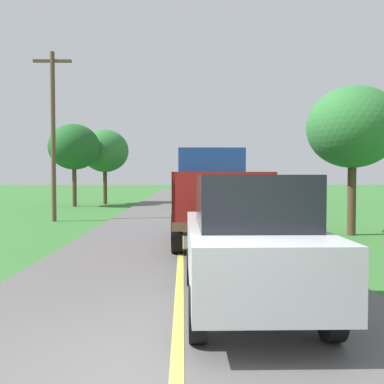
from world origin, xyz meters
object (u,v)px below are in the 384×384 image
(banana_truck_near, at_px, (212,193))
(banana_truck_far, at_px, (196,184))
(roadside_tree_mid_right, at_px, (105,151))
(roadside_tree_near_left, at_px, (353,128))
(roadside_tree_far_left, at_px, (74,147))
(following_car, at_px, (248,240))
(utility_pole_roadside, at_px, (53,131))

(banana_truck_near, bearing_deg, banana_truck_far, 90.22)
(banana_truck_far, bearing_deg, roadside_tree_mid_right, 156.60)
(roadside_tree_near_left, xyz_separation_m, roadside_tree_mid_right, (-11.34, 16.31, 0.21))
(banana_truck_far, xyz_separation_m, roadside_tree_far_left, (-8.03, 0.36, 2.47))
(roadside_tree_mid_right, height_order, following_car, roadside_tree_mid_right)
(roadside_tree_mid_right, distance_m, following_car, 25.35)
(roadside_tree_near_left, height_order, roadside_tree_mid_right, roadside_tree_mid_right)
(utility_pole_roadside, bearing_deg, following_car, -62.18)
(banana_truck_far, xyz_separation_m, utility_pole_roadside, (-6.53, -8.91, 2.50))
(roadside_tree_near_left, height_order, roadside_tree_far_left, roadside_tree_far_left)
(utility_pole_roadside, height_order, following_car, utility_pole_roadside)
(utility_pole_roadside, bearing_deg, banana_truck_far, 53.73)
(roadside_tree_near_left, bearing_deg, banana_truck_near, -165.85)
(banana_truck_near, distance_m, roadside_tree_far_left, 17.30)
(following_car, bearing_deg, roadside_tree_near_left, 59.30)
(banana_truck_near, relative_size, roadside_tree_mid_right, 1.08)
(roadside_tree_near_left, bearing_deg, roadside_tree_far_left, 132.94)
(roadside_tree_near_left, bearing_deg, banana_truck_far, 109.85)
(banana_truck_near, relative_size, banana_truck_far, 1.00)
(banana_truck_far, relative_size, roadside_tree_near_left, 1.16)
(banana_truck_near, xyz_separation_m, banana_truck_far, (-0.06, 14.73, 0.00))
(utility_pole_roadside, distance_m, roadside_tree_mid_right, 11.70)
(utility_pole_roadside, relative_size, roadside_tree_far_left, 1.36)
(roadside_tree_mid_right, bearing_deg, following_car, -74.85)
(roadside_tree_mid_right, relative_size, roadside_tree_far_left, 0.98)
(banana_truck_near, xyz_separation_m, utility_pole_roadside, (-6.59, 5.82, 2.50))
(roadside_tree_far_left, relative_size, following_car, 1.33)
(roadside_tree_mid_right, bearing_deg, banana_truck_near, -69.60)
(banana_truck_near, xyz_separation_m, following_car, (0.07, -6.79, -0.39))
(banana_truck_near, height_order, roadside_tree_mid_right, roadside_tree_mid_right)
(roadside_tree_far_left, bearing_deg, utility_pole_roadside, -80.81)
(banana_truck_near, bearing_deg, roadside_tree_near_left, 14.15)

